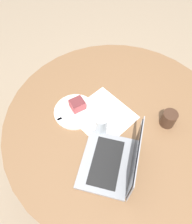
{
  "coord_description": "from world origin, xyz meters",
  "views": [
    {
      "loc": [
        0.38,
        0.51,
        1.77
      ],
      "look_at": [
        0.09,
        -0.07,
        0.79
      ],
      "focal_mm": 35.0,
      "sensor_mm": 36.0,
      "label": 1
    }
  ],
  "objects": [
    {
      "name": "coffee_glass",
      "position": [
        -0.23,
        0.13,
        0.8
      ],
      "size": [
        0.08,
        0.08,
        0.09
      ],
      "color": "#3D2619",
      "rests_on": "dining_table"
    },
    {
      "name": "plate",
      "position": [
        0.19,
        -0.15,
        0.76
      ],
      "size": [
        0.23,
        0.23,
        0.01
      ],
      "color": "silver",
      "rests_on": "dining_table"
    },
    {
      "name": "dining_table",
      "position": [
        0.0,
        0.0,
        0.63
      ],
      "size": [
        1.24,
        1.24,
        0.75
      ],
      "color": "brown",
      "rests_on": "ground_plane"
    },
    {
      "name": "ground_plane",
      "position": [
        0.0,
        0.0,
        0.0
      ],
      "size": [
        12.0,
        12.0,
        0.0
      ],
      "primitive_type": "plane",
      "color": "gray"
    },
    {
      "name": "water_glass",
      "position": [
        0.11,
        0.02,
        0.82
      ],
      "size": [
        0.06,
        0.06,
        0.13
      ],
      "color": "silver",
      "rests_on": "dining_table"
    },
    {
      "name": "cake_slice",
      "position": [
        0.16,
        -0.16,
        0.79
      ],
      "size": [
        0.08,
        0.07,
        0.06
      ],
      "rotation": [
        0.0,
        0.0,
        3.21
      ],
      "color": "#B74C51",
      "rests_on": "plate"
    },
    {
      "name": "fork",
      "position": [
        0.23,
        -0.14,
        0.77
      ],
      "size": [
        0.17,
        0.03,
        0.0
      ],
      "rotation": [
        0.0,
        0.0,
        6.33
      ],
      "color": "silver",
      "rests_on": "plate"
    },
    {
      "name": "laptop",
      "position": [
        0.14,
        0.21,
        0.8
      ],
      "size": [
        0.38,
        0.39,
        0.24
      ],
      "rotation": [
        0.0,
        0.0,
        4.01
      ],
      "color": "gray",
      "rests_on": "dining_table"
    },
    {
      "name": "paper_document",
      "position": [
        0.06,
        -0.06,
        0.76
      ],
      "size": [
        0.36,
        0.37,
        0.0
      ],
      "rotation": [
        0.0,
        0.0,
        0.3
      ],
      "color": "white",
      "rests_on": "dining_table"
    }
  ]
}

